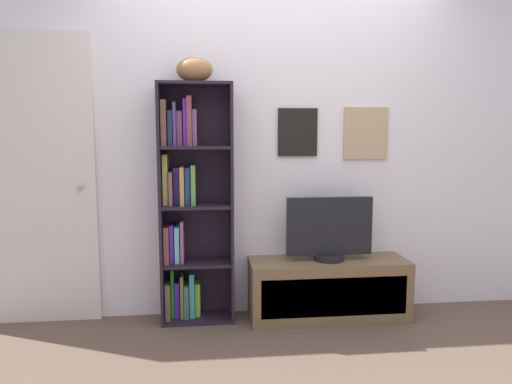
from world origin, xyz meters
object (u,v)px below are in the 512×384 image
television (329,230)px  door (34,181)px  bookshelf (188,207)px  football (194,70)px  tv_stand (328,289)px

television → door: size_ratio=0.31×
bookshelf → television: bearing=-5.3°
football → door: 1.36m
door → bookshelf: bearing=-3.9°
tv_stand → television: television is taller
tv_stand → television: bearing=90.0°
football → television: bearing=-3.7°
bookshelf → tv_stand: 1.18m
bookshelf → door: (-1.06, 0.07, 0.19)m
bookshelf → television: bookshelf is taller
bookshelf → football: bearing=-28.3°
television → bookshelf: bearing=174.7°
tv_stand → door: (-2.06, 0.17, 0.80)m
television → door: bearing=175.4°
football → door: size_ratio=0.12×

